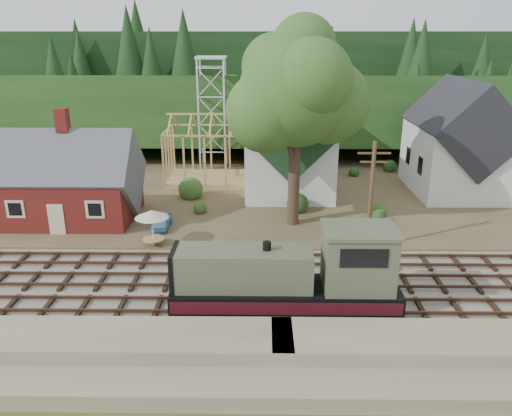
{
  "coord_description": "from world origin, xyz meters",
  "views": [
    {
      "loc": [
        -0.47,
        -27.47,
        14.78
      ],
      "look_at": [
        -0.91,
        6.0,
        3.0
      ],
      "focal_mm": 35.0,
      "sensor_mm": 36.0,
      "label": 1
    }
  ],
  "objects_px": {
    "locomotive": "(294,277)",
    "car_blue": "(161,221)",
    "car_green": "(35,217)",
    "patio_set": "(152,216)"
  },
  "relations": [
    {
      "from": "car_blue",
      "to": "car_green",
      "type": "xyz_separation_m",
      "value": [
        -10.33,
        0.89,
        -0.01
      ]
    },
    {
      "from": "car_blue",
      "to": "car_green",
      "type": "relative_size",
      "value": 0.98
    },
    {
      "from": "locomotive",
      "to": "car_green",
      "type": "xyz_separation_m",
      "value": [
        -19.98,
        12.8,
        -1.33
      ]
    },
    {
      "from": "car_blue",
      "to": "patio_set",
      "type": "distance_m",
      "value": 3.83
    },
    {
      "from": "locomotive",
      "to": "car_blue",
      "type": "distance_m",
      "value": 15.39
    },
    {
      "from": "locomotive",
      "to": "patio_set",
      "type": "relative_size",
      "value": 4.59
    },
    {
      "from": "patio_set",
      "to": "car_blue",
      "type": "bearing_deg",
      "value": 91.36
    },
    {
      "from": "locomotive",
      "to": "car_blue",
      "type": "xyz_separation_m",
      "value": [
        -9.65,
        11.91,
        -1.33
      ]
    },
    {
      "from": "locomotive",
      "to": "patio_set",
      "type": "distance_m",
      "value": 12.81
    },
    {
      "from": "patio_set",
      "to": "locomotive",
      "type": "bearing_deg",
      "value": -41.61
    }
  ]
}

